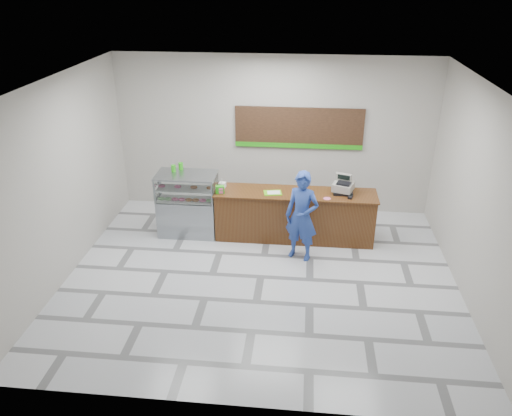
# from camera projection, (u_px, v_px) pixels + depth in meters

# --- Properties ---
(floor) EXTENTS (7.00, 7.00, 0.00)m
(floor) POSITION_uv_depth(u_px,v_px,m) (261.00, 277.00, 9.10)
(floor) COLOR silver
(floor) RESTS_ON ground
(back_wall) EXTENTS (7.00, 0.00, 7.00)m
(back_wall) POSITION_uv_depth(u_px,v_px,m) (274.00, 135.00, 11.04)
(back_wall) COLOR #B4AEA5
(back_wall) RESTS_ON floor
(ceiling) EXTENTS (7.00, 7.00, 0.00)m
(ceiling) POSITION_uv_depth(u_px,v_px,m) (262.00, 84.00, 7.59)
(ceiling) COLOR silver
(ceiling) RESTS_ON back_wall
(sales_counter) EXTENTS (3.26, 0.76, 1.03)m
(sales_counter) POSITION_uv_depth(u_px,v_px,m) (295.00, 215.00, 10.22)
(sales_counter) COLOR #593518
(sales_counter) RESTS_ON floor
(display_case) EXTENTS (1.22, 0.72, 1.33)m
(display_case) POSITION_uv_depth(u_px,v_px,m) (188.00, 204.00, 10.35)
(display_case) COLOR gray
(display_case) RESTS_ON floor
(menu_board) EXTENTS (2.80, 0.06, 0.90)m
(menu_board) POSITION_uv_depth(u_px,v_px,m) (299.00, 129.00, 10.87)
(menu_board) COLOR black
(menu_board) RESTS_ON back_wall
(cash_register) EXTENTS (0.49, 0.50, 0.36)m
(cash_register) POSITION_uv_depth(u_px,v_px,m) (343.00, 186.00, 9.94)
(cash_register) COLOR black
(cash_register) RESTS_ON sales_counter
(card_terminal) EXTENTS (0.12, 0.18, 0.04)m
(card_terminal) POSITION_uv_depth(u_px,v_px,m) (350.00, 197.00, 9.75)
(card_terminal) COLOR black
(card_terminal) RESTS_ON sales_counter
(serving_tray) EXTENTS (0.39, 0.31, 0.02)m
(serving_tray) POSITION_uv_depth(u_px,v_px,m) (273.00, 193.00, 9.95)
(serving_tray) COLOR #6AD915
(serving_tray) RESTS_ON sales_counter
(napkin_box) EXTENTS (0.15, 0.15, 0.11)m
(napkin_box) POSITION_uv_depth(u_px,v_px,m) (222.00, 185.00, 10.20)
(napkin_box) COLOR white
(napkin_box) RESTS_ON sales_counter
(straw_cup) EXTENTS (0.08, 0.08, 0.12)m
(straw_cup) POSITION_uv_depth(u_px,v_px,m) (222.00, 186.00, 10.15)
(straw_cup) COLOR silver
(straw_cup) RESTS_ON sales_counter
(promo_box) EXTENTS (0.19, 0.15, 0.15)m
(promo_box) POSITION_uv_depth(u_px,v_px,m) (220.00, 189.00, 9.94)
(promo_box) COLOR #24A414
(promo_box) RESTS_ON sales_counter
(donut_decal) EXTENTS (0.14, 0.14, 0.00)m
(donut_decal) POSITION_uv_depth(u_px,v_px,m) (327.00, 199.00, 9.72)
(donut_decal) COLOR pink
(donut_decal) RESTS_ON sales_counter
(green_cup_left) EXTENTS (0.09, 0.09, 0.14)m
(green_cup_left) POSITION_uv_depth(u_px,v_px,m) (173.00, 168.00, 10.17)
(green_cup_left) COLOR #24A414
(green_cup_left) RESTS_ON display_case
(green_cup_right) EXTENTS (0.09, 0.09, 0.14)m
(green_cup_right) POSITION_uv_depth(u_px,v_px,m) (181.00, 166.00, 10.29)
(green_cup_right) COLOR #24A414
(green_cup_right) RESTS_ON display_case
(customer) EXTENTS (0.75, 0.62, 1.77)m
(customer) POSITION_uv_depth(u_px,v_px,m) (302.00, 216.00, 9.36)
(customer) COLOR #264195
(customer) RESTS_ON floor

